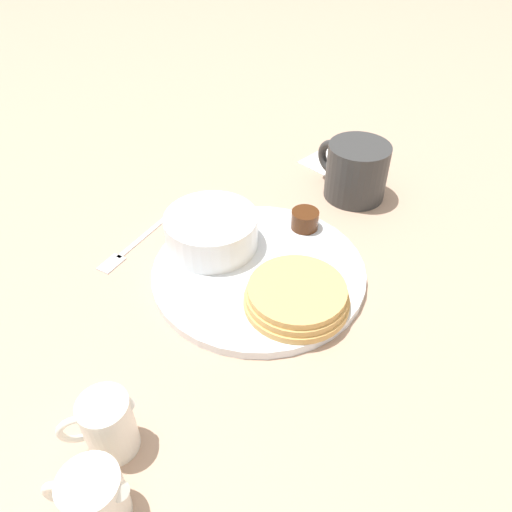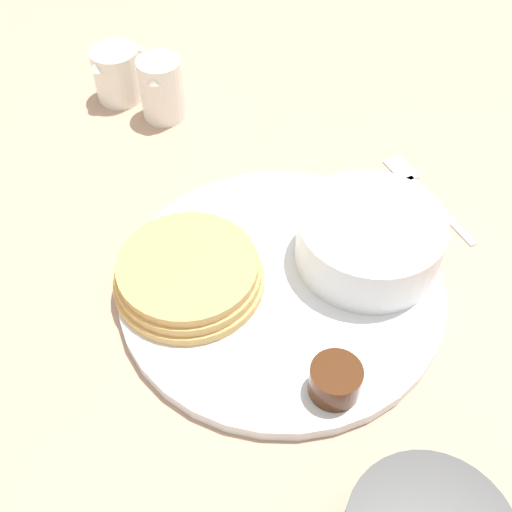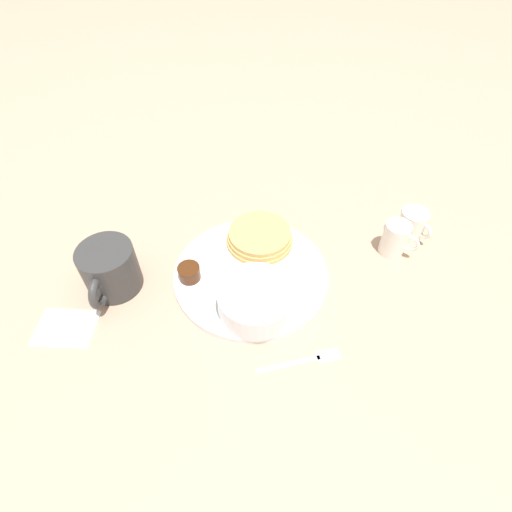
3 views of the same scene
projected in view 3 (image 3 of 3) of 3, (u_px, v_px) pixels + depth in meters
The scene contains 11 objects.
ground_plane at pixel (251, 276), 0.72m from camera, with size 4.00×4.00×0.00m, color tan.
plate at pixel (251, 274), 0.71m from camera, with size 0.27×0.27×0.01m.
pancake_stack at pixel (260, 237), 0.75m from camera, with size 0.13×0.13×0.03m.
bowl at pixel (256, 300), 0.64m from camera, with size 0.12×0.12×0.05m.
syrup_cup at pixel (189, 273), 0.69m from camera, with size 0.04×0.04×0.03m.
butter_ramekin at pixel (247, 317), 0.62m from camera, with size 0.04×0.04×0.04m.
coffee_mug at pixel (110, 270), 0.67m from camera, with size 0.09×0.12×0.09m.
creamer_pitcher_near at pixel (396, 239), 0.73m from camera, with size 0.06×0.05×0.07m.
creamer_pitcher_far at pixel (412, 224), 0.76m from camera, with size 0.05×0.07×0.06m.
fork at pixel (308, 360), 0.60m from camera, with size 0.13×0.02×0.00m.
napkin at pixel (66, 327), 0.64m from camera, with size 0.11×0.09×0.00m.
Camera 3 is at (-0.09, -0.44, 0.56)m, focal length 28.00 mm.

